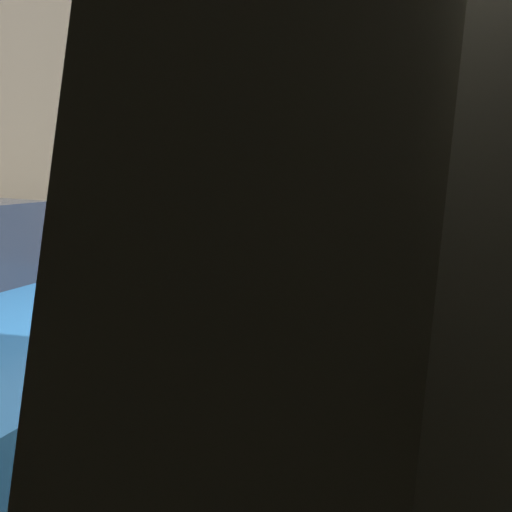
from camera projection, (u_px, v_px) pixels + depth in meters
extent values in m
cube|color=#ADAAA3|center=(316.00, 342.00, 3.64)|extent=(24.00, 2.80, 0.13)
cube|color=tan|center=(384.00, 93.00, 4.65)|extent=(24.00, 0.30, 4.91)
cylinder|color=#2D2D30|center=(256.00, 330.00, 2.50)|extent=(0.06, 0.06, 1.00)
cube|color=black|center=(256.00, 228.00, 2.36)|extent=(0.18, 0.12, 0.30)
cube|color=gray|center=(250.00, 225.00, 2.30)|extent=(0.10, 0.01, 0.10)
cylinder|color=black|center=(256.00, 194.00, 2.31)|extent=(0.19, 0.10, 0.19)
cylinder|color=black|center=(107.00, 375.00, 2.56)|extent=(0.67, 0.25, 0.66)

